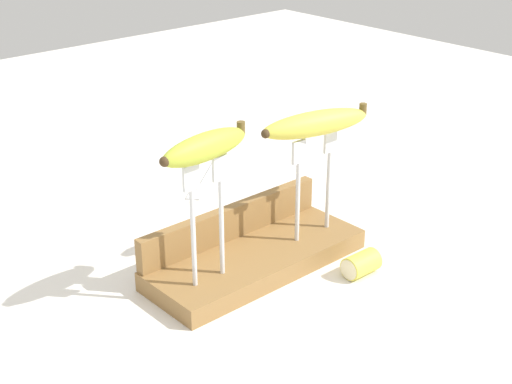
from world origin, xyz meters
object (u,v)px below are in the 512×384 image
object	(u,v)px
banana_raised_right	(316,123)
fork_fallen_near	(201,184)
banana_raised_left	(205,147)
banana_chunk_near	(361,264)
fork_stand_left	(207,210)
fork_stand_right	(314,176)

from	to	relation	value
banana_raised_right	fork_fallen_near	size ratio (longest dim) A/B	1.25
banana_raised_left	banana_chunk_near	bearing A→B (deg)	-26.23
banana_chunk_near	fork_stand_left	bearing A→B (deg)	153.76
fork_stand_right	banana_raised_left	xyz separation A→B (m)	(-0.21, -0.00, 0.10)
banana_raised_left	fork_fallen_near	distance (m)	0.46
fork_stand_left	fork_stand_right	xyz separation A→B (m)	(0.21, -0.00, -0.01)
fork_fallen_near	banana_raised_left	bearing A→B (deg)	-126.00
banana_raised_right	fork_stand_right	bearing A→B (deg)	-12.70
fork_stand_left	fork_stand_right	size ratio (longest dim) A/B	1.09
fork_stand_left	fork_fallen_near	world-z (taller)	fork_stand_left
fork_stand_left	fork_stand_right	distance (m)	0.21
fork_stand_left	banana_raised_right	xyz separation A→B (m)	(0.21, 0.00, 0.08)
banana_raised_left	fork_stand_right	bearing A→B (deg)	0.00
fork_stand_left	banana_raised_left	xyz separation A→B (m)	(-0.00, -0.00, 0.09)
banana_chunk_near	banana_raised_left	bearing A→B (deg)	153.77
banana_raised_left	banana_chunk_near	world-z (taller)	banana_raised_left
fork_stand_right	banana_chunk_near	world-z (taller)	fork_stand_right
banana_raised_left	banana_raised_right	distance (m)	0.21
fork_stand_left	banana_raised_right	distance (m)	0.23
banana_raised_left	fork_stand_left	bearing A→B (deg)	5.48
banana_raised_left	banana_chunk_near	size ratio (longest dim) A/B	2.66
banana_chunk_near	fork_stand_right	bearing A→B (deg)	90.13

